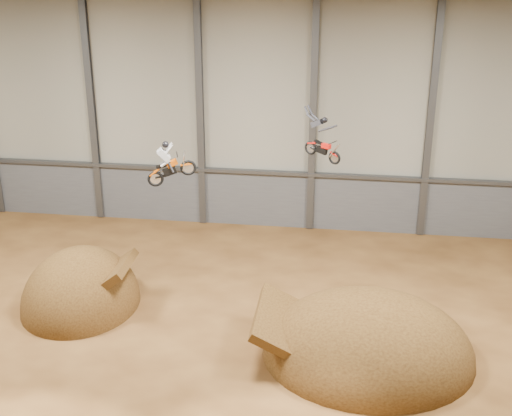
{
  "coord_description": "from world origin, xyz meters",
  "views": [
    {
      "loc": [
        5.45,
        -25.41,
        17.98
      ],
      "look_at": [
        1.46,
        4.0,
        5.68
      ],
      "focal_mm": 50.0,
      "sensor_mm": 36.0,
      "label": 1
    }
  ],
  "objects_px": {
    "takeoff_ramp": "(82,304)",
    "landing_ramp": "(367,355)",
    "fmx_rider_a": "(174,159)",
    "fmx_rider_b": "(322,136)"
  },
  "relations": [
    {
      "from": "landing_ramp",
      "to": "fmx_rider_b",
      "type": "xyz_separation_m",
      "value": [
        -2.49,
        3.86,
        8.8
      ]
    },
    {
      "from": "landing_ramp",
      "to": "fmx_rider_a",
      "type": "relative_size",
      "value": 4.08
    },
    {
      "from": "fmx_rider_b",
      "to": "landing_ramp",
      "type": "bearing_deg",
      "value": -25.92
    },
    {
      "from": "takeoff_ramp",
      "to": "fmx_rider_a",
      "type": "distance_m",
      "value": 9.2
    },
    {
      "from": "takeoff_ramp",
      "to": "fmx_rider_b",
      "type": "bearing_deg",
      "value": 6.35
    },
    {
      "from": "takeoff_ramp",
      "to": "landing_ramp",
      "type": "distance_m",
      "value": 14.28
    },
    {
      "from": "fmx_rider_a",
      "to": "fmx_rider_b",
      "type": "bearing_deg",
      "value": -8.66
    },
    {
      "from": "takeoff_ramp",
      "to": "landing_ramp",
      "type": "relative_size",
      "value": 0.71
    },
    {
      "from": "fmx_rider_a",
      "to": "fmx_rider_b",
      "type": "xyz_separation_m",
      "value": [
        6.6,
        0.99,
        1.06
      ]
    },
    {
      "from": "takeoff_ramp",
      "to": "fmx_rider_a",
      "type": "relative_size",
      "value": 2.91
    }
  ]
}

